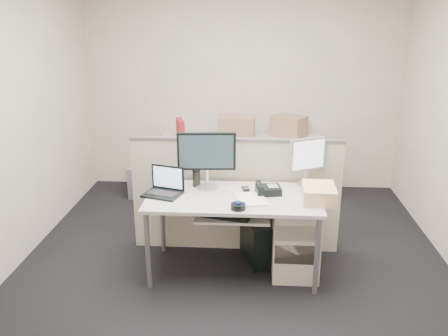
# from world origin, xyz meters

# --- Properties ---
(floor) EXTENTS (4.00, 4.50, 0.01)m
(floor) POSITION_xyz_m (0.00, 0.00, -0.01)
(floor) COLOR black
(floor) RESTS_ON ground
(wall_back) EXTENTS (4.00, 0.02, 2.70)m
(wall_back) POSITION_xyz_m (0.00, 2.25, 1.35)
(wall_back) COLOR beige
(wall_back) RESTS_ON ground
(wall_front) EXTENTS (4.00, 0.02, 2.70)m
(wall_front) POSITION_xyz_m (0.00, -2.25, 1.35)
(wall_front) COLOR beige
(wall_front) RESTS_ON ground
(desk) EXTENTS (1.50, 0.75, 0.73)m
(desk) POSITION_xyz_m (0.00, 0.00, 0.66)
(desk) COLOR beige
(desk) RESTS_ON floor
(keyboard_tray) EXTENTS (0.62, 0.32, 0.02)m
(keyboard_tray) POSITION_xyz_m (0.00, -0.18, 0.62)
(keyboard_tray) COLOR beige
(keyboard_tray) RESTS_ON desk
(drawer_pedestal) EXTENTS (0.40, 0.55, 0.65)m
(drawer_pedestal) POSITION_xyz_m (0.55, 0.05, 0.33)
(drawer_pedestal) COLOR beige
(drawer_pedestal) RESTS_ON floor
(cubicle_partition) EXTENTS (2.00, 0.06, 1.10)m
(cubicle_partition) POSITION_xyz_m (0.00, 0.45, 0.55)
(cubicle_partition) COLOR #B8B299
(cubicle_partition) RESTS_ON floor
(back_counter) EXTENTS (2.00, 0.60, 0.72)m
(back_counter) POSITION_xyz_m (0.00, 1.93, 0.36)
(back_counter) COLOR beige
(back_counter) RESTS_ON floor
(monitor_main) EXTENTS (0.53, 0.24, 0.52)m
(monitor_main) POSITION_xyz_m (-0.25, 0.18, 0.99)
(monitor_main) COLOR black
(monitor_main) RESTS_ON desk
(monitor_small) EXTENTS (0.40, 0.32, 0.44)m
(monitor_small) POSITION_xyz_m (0.65, 0.32, 0.95)
(monitor_small) COLOR #B7B7BC
(monitor_small) RESTS_ON desk
(laptop) EXTENTS (0.37, 0.31, 0.23)m
(laptop) POSITION_xyz_m (-0.62, -0.02, 0.85)
(laptop) COLOR black
(laptop) RESTS_ON desk
(trackball) EXTENTS (0.15, 0.15, 0.05)m
(trackball) POSITION_xyz_m (0.05, -0.28, 0.75)
(trackball) COLOR black
(trackball) RESTS_ON desk
(desk_phone) EXTENTS (0.24, 0.20, 0.07)m
(desk_phone) POSITION_xyz_m (0.30, 0.08, 0.76)
(desk_phone) COLOR black
(desk_phone) RESTS_ON desk
(paper_stack) EXTENTS (0.30, 0.35, 0.01)m
(paper_stack) POSITION_xyz_m (0.15, -0.08, 0.74)
(paper_stack) COLOR white
(paper_stack) RESTS_ON desk
(sticky_pad) EXTENTS (0.09, 0.09, 0.01)m
(sticky_pad) POSITION_xyz_m (0.18, 0.00, 0.74)
(sticky_pad) COLOR #FFC950
(sticky_pad) RESTS_ON desk
(travel_mug) EXTENTS (0.08, 0.08, 0.15)m
(travel_mug) POSITION_xyz_m (-0.35, 0.22, 0.81)
(travel_mug) COLOR black
(travel_mug) RESTS_ON desk
(banana) EXTENTS (0.14, 0.14, 0.04)m
(banana) POSITION_xyz_m (0.28, 0.10, 0.75)
(banana) COLOR gold
(banana) RESTS_ON desk
(cellphone) EXTENTS (0.08, 0.12, 0.01)m
(cellphone) POSITION_xyz_m (0.10, 0.16, 0.74)
(cellphone) COLOR black
(cellphone) RESTS_ON desk
(manila_folders) EXTENTS (0.28, 0.35, 0.13)m
(manila_folders) POSITION_xyz_m (0.72, -0.05, 0.79)
(manila_folders) COLOR #F5DA91
(manila_folders) RESTS_ON desk
(keyboard) EXTENTS (0.43, 0.24, 0.02)m
(keyboard) POSITION_xyz_m (-0.05, -0.22, 0.64)
(keyboard) COLOR black
(keyboard) RESTS_ON keyboard_tray
(pc_tower_desk) EXTENTS (0.30, 0.48, 0.42)m
(pc_tower_desk) POSITION_xyz_m (0.20, 0.20, 0.21)
(pc_tower_desk) COLOR black
(pc_tower_desk) RESTS_ON floor
(pc_tower_spare_dark) EXTENTS (0.25, 0.47, 0.42)m
(pc_tower_spare_dark) POSITION_xyz_m (-1.05, 1.63, 0.21)
(pc_tower_spare_dark) COLOR black
(pc_tower_spare_dark) RESTS_ON floor
(pc_tower_spare_silver) EXTENTS (0.18, 0.43, 0.40)m
(pc_tower_spare_silver) POSITION_xyz_m (-1.30, 1.82, 0.20)
(pc_tower_spare_silver) COLOR #B7B7BC
(pc_tower_spare_silver) RESTS_ON floor
(cardboard_box_left) EXTENTS (0.45, 0.35, 0.32)m
(cardboard_box_left) POSITION_xyz_m (-0.05, 1.81, 0.88)
(cardboard_box_left) COLOR #9A7359
(cardboard_box_left) RESTS_ON back_counter
(cardboard_box_right) EXTENTS (0.49, 0.46, 0.28)m
(cardboard_box_right) POSITION_xyz_m (0.60, 2.05, 0.86)
(cardboard_box_right) COLOR #9A7359
(cardboard_box_right) RESTS_ON back_counter
(red_binder) EXTENTS (0.15, 0.29, 0.27)m
(red_binder) POSITION_xyz_m (-0.75, 1.83, 0.85)
(red_binder) COLOR maroon
(red_binder) RESTS_ON back_counter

